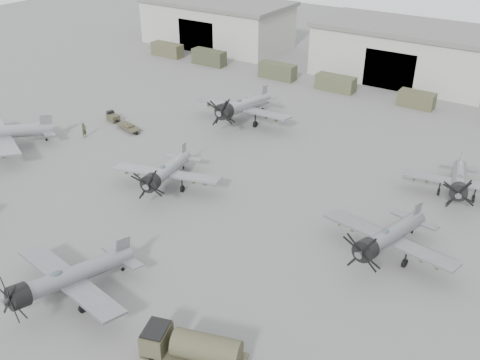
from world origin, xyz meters
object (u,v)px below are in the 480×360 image
object	(u,v)px
tug_trailer	(119,121)
ground_crew	(84,130)
aircraft_mid_1	(165,172)
fuel_tanker	(192,347)
aircraft_far_0	(241,107)
aircraft_near_1	(65,279)
aircraft_mid_2	(387,237)
aircraft_far_1	(459,181)

from	to	relation	value
tug_trailer	ground_crew	size ratio (longest dim) A/B	3.53
aircraft_mid_1	ground_crew	distance (m)	18.10
fuel_tanker	ground_crew	xyz separation A→B (m)	(-34.42, 21.43, -0.55)
aircraft_far_0	aircraft_mid_1	bearing A→B (deg)	-82.64
aircraft_near_1	aircraft_mid_2	bearing A→B (deg)	54.65
aircraft_mid_2	ground_crew	xyz separation A→B (m)	(-41.00, 3.03, -1.22)
aircraft_far_0	aircraft_far_1	size ratio (longest dim) A/B	1.22
aircraft_far_0	tug_trailer	size ratio (longest dim) A/B	1.98
aircraft_mid_1	aircraft_far_0	size ratio (longest dim) A/B	0.85
aircraft_near_1	aircraft_mid_1	bearing A→B (deg)	115.11
aircraft_mid_1	aircraft_far_1	distance (m)	30.14
aircraft_near_1	aircraft_far_1	distance (m)	38.82
aircraft_far_1	fuel_tanker	xyz separation A→B (m)	(-9.09, -32.18, -0.51)
aircraft_mid_2	aircraft_far_1	bearing A→B (deg)	88.63
aircraft_far_0	ground_crew	bearing A→B (deg)	-136.30
aircraft_mid_1	fuel_tanker	world-z (taller)	aircraft_mid_1
aircraft_near_1	aircraft_far_1	bearing A→B (deg)	66.28
aircraft_mid_2	aircraft_far_1	xyz separation A→B (m)	(2.51, 13.79, -0.16)
aircraft_mid_2	fuel_tanker	world-z (taller)	aircraft_mid_2
aircraft_far_0	fuel_tanker	bearing A→B (deg)	-63.03
aircraft_far_1	ground_crew	bearing A→B (deg)	-177.62
aircraft_far_0	aircraft_far_1	xyz separation A→B (m)	(29.22, -3.96, -0.47)
aircraft_far_1	tug_trailer	xyz separation A→B (m)	(-42.85, -5.36, -1.54)
aircraft_far_1	ground_crew	xyz separation A→B (m)	(-43.51, -10.75, -1.07)
aircraft_near_1	tug_trailer	xyz separation A→B (m)	(-21.90, 27.33, -1.68)
aircraft_near_1	fuel_tanker	bearing A→B (deg)	11.39
aircraft_mid_1	fuel_tanker	xyz separation A→B (m)	(16.92, -16.95, -0.60)
aircraft_mid_1	fuel_tanker	distance (m)	23.96
ground_crew	aircraft_mid_2	bearing A→B (deg)	-96.88
aircraft_near_1	aircraft_mid_1	distance (m)	18.18
aircraft_near_1	tug_trailer	size ratio (longest dim) A/B	1.74
aircraft_mid_1	tug_trailer	world-z (taller)	aircraft_mid_1
aircraft_near_1	ground_crew	xyz separation A→B (m)	(-22.57, 21.94, -1.21)
aircraft_mid_1	aircraft_mid_2	distance (m)	23.54
fuel_tanker	tug_trailer	distance (m)	43.13
aircraft_far_1	aircraft_mid_2	bearing A→B (deg)	-111.83
aircraft_far_0	tug_trailer	distance (m)	16.63
aircraft_mid_1	tug_trailer	size ratio (longest dim) A/B	1.68
aircraft_mid_2	aircraft_far_0	distance (m)	32.07
aircraft_mid_2	tug_trailer	bearing A→B (deg)	177.15
aircraft_near_1	aircraft_mid_1	world-z (taller)	aircraft_near_1
fuel_tanker	ground_crew	bearing A→B (deg)	130.57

